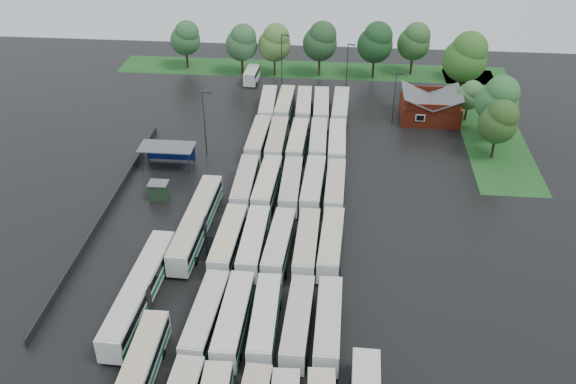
{
  "coord_description": "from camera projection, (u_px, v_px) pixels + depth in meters",
  "views": [
    {
      "loc": [
        8.84,
        -61.81,
        48.09
      ],
      "look_at": [
        2.0,
        12.0,
        2.5
      ],
      "focal_mm": 40.0,
      "sensor_mm": 36.0,
      "label": 1
    }
  ],
  "objects": [
    {
      "name": "lamp_post_back_e",
      "position": [
        348.0,
        64.0,
        121.2
      ],
      "size": [
        1.41,
        0.27,
        9.13
      ],
      "color": "#2D2D30",
      "rests_on": "ground"
    },
    {
      "name": "bus_r4c3",
      "position": [
        318.0,
        142.0,
        101.15
      ],
      "size": [
        2.82,
        12.21,
        3.38
      ],
      "rotation": [
        0.0,
        0.0,
        0.02
      ],
      "color": "silver",
      "rests_on": "ground"
    },
    {
      "name": "tree_east_1",
      "position": [
        499.0,
        99.0,
        101.96
      ],
      "size": [
        6.81,
        6.81,
        11.28
      ],
      "color": "black",
      "rests_on": "ground"
    },
    {
      "name": "puddle_3",
      "position": [
        310.0,
        263.0,
        77.82
      ],
      "size": [
        3.08,
        3.08,
        0.01
      ],
      "primitive_type": "cylinder",
      "color": "black",
      "rests_on": "ground"
    },
    {
      "name": "bus_r3c0",
      "position": [
        245.0,
        184.0,
        90.02
      ],
      "size": [
        2.78,
        12.35,
        3.43
      ],
      "rotation": [
        0.0,
        0.0,
        0.01
      ],
      "color": "silver",
      "rests_on": "ground"
    },
    {
      "name": "bus_r5c1",
      "position": [
        285.0,
        105.0,
        113.26
      ],
      "size": [
        2.72,
        12.02,
        3.34
      ],
      "rotation": [
        0.0,
        0.0,
        -0.01
      ],
      "color": "silver",
      "rests_on": "ground"
    },
    {
      "name": "bus_r4c1",
      "position": [
        277.0,
        141.0,
        101.22
      ],
      "size": [
        2.72,
        12.5,
        3.47
      ],
      "rotation": [
        0.0,
        0.0,
        0.01
      ],
      "color": "silver",
      "rests_on": "ground"
    },
    {
      "name": "bus_r5c3",
      "position": [
        321.0,
        107.0,
        112.35
      ],
      "size": [
        3.01,
        12.36,
        3.42
      ],
      "rotation": [
        0.0,
        0.0,
        0.03
      ],
      "color": "silver",
      "rests_on": "ground"
    },
    {
      "name": "tree_north_4",
      "position": [
        376.0,
        42.0,
        125.36
      ],
      "size": [
        6.99,
        6.99,
        11.58
      ],
      "color": "black",
      "rests_on": "ground"
    },
    {
      "name": "tree_east_2",
      "position": [
        470.0,
        95.0,
        109.83
      ],
      "size": [
        4.5,
        4.48,
        7.42
      ],
      "color": "#372419",
      "rests_on": "ground"
    },
    {
      "name": "bus_r1c4",
      "position": [
        328.0,
        324.0,
        66.11
      ],
      "size": [
        2.64,
        12.13,
        3.37
      ],
      "rotation": [
        0.0,
        0.0,
        -0.0
      ],
      "color": "silver",
      "rests_on": "ground"
    },
    {
      "name": "lamp_post_ne",
      "position": [
        395.0,
        94.0,
        108.27
      ],
      "size": [
        1.44,
        0.28,
        9.36
      ],
      "color": "#2D2D30",
      "rests_on": "ground"
    },
    {
      "name": "artic_bus_west_c",
      "position": [
        140.0,
        291.0,
        70.4
      ],
      "size": [
        3.37,
        19.04,
        3.52
      ],
      "rotation": [
        0.0,
        0.0,
        -0.04
      ],
      "color": "silver",
      "rests_on": "ground"
    },
    {
      "name": "lamp_post_nw",
      "position": [
        205.0,
        119.0,
        98.08
      ],
      "size": [
        1.66,
        0.32,
        10.77
      ],
      "color": "#2D2D30",
      "rests_on": "ground"
    },
    {
      "name": "bus_r1c3",
      "position": [
        298.0,
        322.0,
        66.33
      ],
      "size": [
        2.87,
        12.13,
        3.36
      ],
      "rotation": [
        0.0,
        0.0,
        -0.03
      ],
      "color": "silver",
      "rests_on": "ground"
    },
    {
      "name": "tree_north_3",
      "position": [
        321.0,
        41.0,
        126.55
      ],
      "size": [
        6.82,
        6.82,
        11.29
      ],
      "color": "#3C291B",
      "rests_on": "ground"
    },
    {
      "name": "bus_r2c3",
      "position": [
        307.0,
        245.0,
        77.81
      ],
      "size": [
        2.71,
        12.2,
        3.39
      ],
      "rotation": [
        0.0,
        0.0,
        -0.01
      ],
      "color": "silver",
      "rests_on": "ground"
    },
    {
      "name": "tree_north_0",
      "position": [
        186.0,
        38.0,
        130.52
      ],
      "size": [
        6.13,
        6.13,
        10.15
      ],
      "color": "#392115",
      "rests_on": "ground"
    },
    {
      "name": "bus_r5c0",
      "position": [
        268.0,
        106.0,
        113.07
      ],
      "size": [
        3.1,
        12.22,
        3.37
      ],
      "rotation": [
        0.0,
        0.0,
        0.04
      ],
      "color": "silver",
      "rests_on": "ground"
    },
    {
      "name": "bus_r2c4",
      "position": [
        331.0,
        244.0,
        77.99
      ],
      "size": [
        3.02,
        12.29,
        3.4
      ],
      "rotation": [
        0.0,
        0.0,
        -0.04
      ],
      "color": "silver",
      "rests_on": "ground"
    },
    {
      "name": "tree_north_5",
      "position": [
        415.0,
        41.0,
        127.35
      ],
      "size": [
        6.53,
        6.53,
        10.82
      ],
      "color": "#332015",
      "rests_on": "ground"
    },
    {
      "name": "bus_r1c0",
      "position": [
        206.0,
        317.0,
        66.97
      ],
      "size": [
        3.12,
        12.32,
        3.4
      ],
      "rotation": [
        0.0,
        0.0,
        -0.04
      ],
      "color": "silver",
      "rests_on": "ground"
    },
    {
      "name": "bus_r2c1",
      "position": [
        254.0,
        242.0,
        78.16
      ],
      "size": [
        2.68,
        12.4,
        3.45
      ],
      "rotation": [
        0.0,
        0.0,
        -0.0
      ],
      "color": "silver",
      "rests_on": "ground"
    },
    {
      "name": "bus_r5c4",
      "position": [
        340.0,
        108.0,
        112.03
      ],
      "size": [
        2.96,
        12.6,
        3.49
      ],
      "rotation": [
        0.0,
        0.0,
        -0.02
      ],
      "color": "silver",
      "rests_on": "ground"
    },
    {
      "name": "bus_r1c1",
      "position": [
        234.0,
        319.0,
        66.64
      ],
      "size": [
        2.77,
        12.45,
        3.46
      ],
      "rotation": [
        0.0,
        0.0,
        -0.01
      ],
      "color": "silver",
      "rests_on": "ground"
    },
    {
      "name": "ground",
      "position": [
        263.0,
        260.0,
        78.31
      ],
      "size": [
        160.0,
        160.0,
        0.0
      ],
      "primitive_type": "plane",
      "color": "black",
      "rests_on": "ground"
    },
    {
      "name": "brick_building",
      "position": [
        430.0,
        109.0,
        111.72
      ],
      "size": [
        10.07,
        8.6,
        5.39
      ],
      "color": "maroon",
      "rests_on": "ground"
    },
    {
      "name": "minibus",
      "position": [
        252.0,
        75.0,
        126.57
      ],
      "size": [
        2.63,
        6.36,
        2.73
      ],
      "rotation": [
        0.0,
        0.0,
        -0.05
      ],
      "color": "silver",
      "rests_on": "ground"
    },
    {
      "name": "tree_north_2",
      "position": [
        275.0,
        42.0,
        126.8
      ],
      "size": [
        6.52,
        6.52,
        10.79
      ],
      "color": "#3D2819",
      "rests_on": "ground"
    },
    {
      "name": "lamp_post_back_w",
      "position": [
        282.0,
        57.0,
        122.49
      ],
      "size": [
        1.59,
        0.31,
        10.33
      ],
      "color": "#2D2D30",
      "rests_on": "ground"
    },
    {
      "name": "bus_r3c3",
      "position": [
        313.0,
        186.0,
        89.51
      ],
      "size": [
        3.02,
        12.72,
        3.52
      ],
      "rotation": [
        0.0,
        0.0,
        -0.03
      ],
      "color": "silver",
      "rests_on": "ground"
    },
    {
      "name": "grass_strip_east",
      "position": [
        486.0,
        121.0,
        111.94
      ],
      "size": [
        10.0,
        50.0,
        0.01
      ],
      "primitive_type": "cube",
      "color": "#184A18",
      "rests_on": "ground"
    },
    {
      "name": "tree_north_6",
      "position": [
        470.0,
        50.0,
        124.96
      ],
      "size": [
        5.85,
        5.85,
        9.69
      ],
      "color": "black",
      "rests_on": "ground"
    },
    {
      "name": "utility_hut",
      "position": [
        159.0,
        191.0,
        89.58
      ],
      "size": [
        2.7,
        2.2,
        2.62
      ],
      "color": "black",
      "rests_on": "ground"
    },
    {
      "name": "bus_r3c4",
      "position": [
        335.0,
        188.0,
        89.15
      ],
      "size": [
        2.73,
        12.1,
        3.36
      ],
      "rotation": [
        0.0,
        0.0,
        -0.01
      ],
      "color": "silver",
      "rests_on": "ground"
    },
    {
      "name": "bus_r1c2",
      "position": [
        265.0,
        320.0,
        66.57
      ],
      "size": [
        2.85,
        12.14,
        3.36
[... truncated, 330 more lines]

